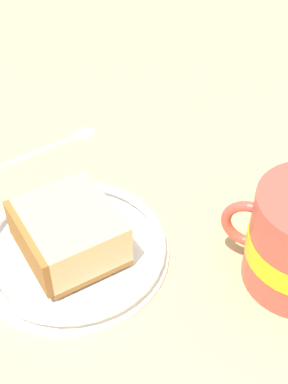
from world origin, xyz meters
TOP-DOWN VIEW (x-y plane):
  - ground_plane at (0.00, 0.00)cm, footprint 151.95×151.95cm
  - small_plate at (-6.14, 5.32)cm, footprint 17.66×17.66cm
  - cake_slice at (-6.40, 5.37)cm, footprint 9.73×10.16cm
  - teaspoon at (3.21, 19.89)cm, footprint 14.02×2.99cm

SIDE VIEW (x-z plane):
  - ground_plane at x=0.00cm, z-range -3.38..0.00cm
  - teaspoon at x=3.21cm, z-range -0.05..0.75cm
  - small_plate at x=-6.14cm, z-range -0.01..1.70cm
  - cake_slice at x=-6.40cm, z-range 0.88..5.51cm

